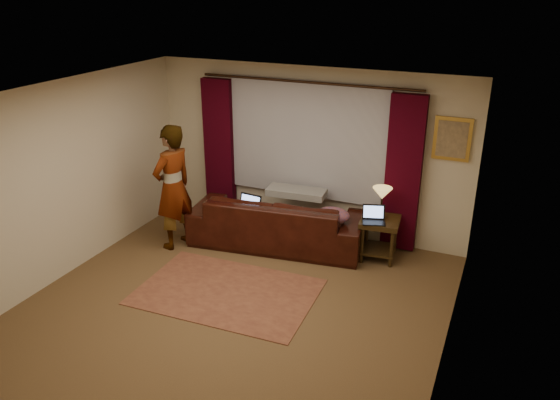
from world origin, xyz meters
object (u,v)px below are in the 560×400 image
object	(u,v)px
laptop_sofa	(246,206)
tiffany_lamp	(382,202)
person	(173,187)
sofa	(278,212)
laptop_table	(374,215)
end_table	(379,239)

from	to	relation	value
laptop_sofa	tiffany_lamp	world-z (taller)	tiffany_lamp
person	sofa	bearing A→B (deg)	129.01
laptop_table	end_table	bearing A→B (deg)	52.41
tiffany_lamp	person	xyz separation A→B (m)	(-2.88, -0.89, 0.10)
laptop_sofa	tiffany_lamp	size ratio (longest dim) A/B	0.87
end_table	laptop_sofa	bearing A→B (deg)	-168.14
tiffany_lamp	person	distance (m)	3.02
sofa	laptop_sofa	size ratio (longest dim) A/B	6.71
sofa	laptop_table	bearing A→B (deg)	172.18
end_table	sofa	bearing A→B (deg)	-174.31
laptop_sofa	sofa	bearing A→B (deg)	38.40
tiffany_lamp	laptop_sofa	bearing A→B (deg)	-165.59
end_table	laptop_table	xyz separation A→B (m)	(-0.06, -0.16, 0.42)
end_table	laptop_table	bearing A→B (deg)	-109.62
sofa	person	world-z (taller)	person
tiffany_lamp	laptop_table	distance (m)	0.27
sofa	laptop_table	distance (m)	1.48
laptop_sofa	end_table	xyz separation A→B (m)	(1.92, 0.40, -0.34)
tiffany_lamp	end_table	bearing A→B (deg)	-78.18
end_table	person	xyz separation A→B (m)	(-2.90, -0.81, 0.63)
tiffany_lamp	person	size ratio (longest dim) A/B	0.24
tiffany_lamp	person	bearing A→B (deg)	-162.76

